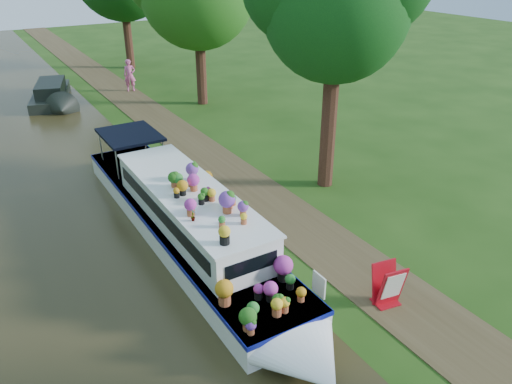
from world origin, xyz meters
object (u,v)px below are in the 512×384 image
(plant_boat, at_px, (191,221))
(second_boat, at_px, (52,94))
(sandwich_board, at_px, (388,287))
(pedestrian_pink, at_px, (130,75))

(plant_boat, height_order, second_boat, plant_boat)
(second_boat, xyz_separation_m, sandwich_board, (3.53, -22.83, 0.04))
(pedestrian_pink, bearing_deg, second_boat, -161.95)
(plant_boat, bearing_deg, sandwich_board, -58.37)
(plant_boat, xyz_separation_m, pedestrian_pink, (4.13, 18.02, 0.12))
(plant_boat, relative_size, sandwich_board, 12.36)
(pedestrian_pink, bearing_deg, plant_boat, -86.27)
(plant_boat, relative_size, pedestrian_pink, 7.14)
(sandwich_board, bearing_deg, pedestrian_pink, 96.43)
(pedestrian_pink, bearing_deg, sandwich_board, -76.10)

